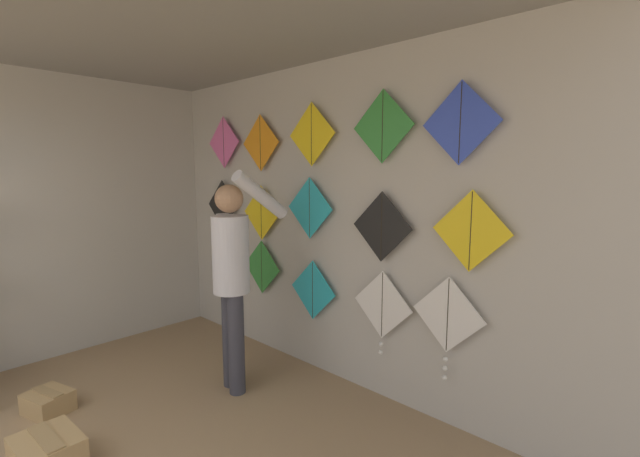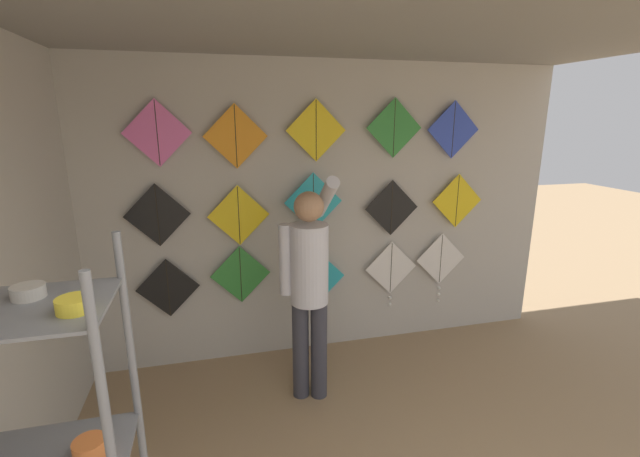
{
  "view_description": "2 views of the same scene",
  "coord_description": "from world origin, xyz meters",
  "px_view_note": "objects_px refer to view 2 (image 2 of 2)",
  "views": [
    {
      "loc": [
        2.67,
        0.65,
        1.87
      ],
      "look_at": [
        0.32,
        3.15,
        1.4
      ],
      "focal_mm": 24.0,
      "sensor_mm": 36.0,
      "label": 1
    },
    {
      "loc": [
        -0.94,
        -0.43,
        2.29
      ],
      "look_at": [
        -0.03,
        3.15,
        1.33
      ],
      "focal_mm": 24.0,
      "sensor_mm": 36.0,
      "label": 2
    }
  ],
  "objects_px": {
    "kite_5": "(157,215)",
    "kite_10": "(157,133)",
    "kite_13": "(394,128)",
    "kite_9": "(457,201)",
    "kite_3": "(391,270)",
    "shopkeeper": "(309,278)",
    "kite_4": "(440,262)",
    "kite_11": "(236,136)",
    "kite_12": "(316,130)",
    "kite_1": "(241,275)",
    "kite_8": "(392,208)",
    "kite_0": "(168,288)",
    "kite_7": "(313,202)",
    "kite_6": "(239,215)",
    "kite_14": "(453,130)",
    "kite_2": "(317,278)"
  },
  "relations": [
    {
      "from": "shopkeeper",
      "to": "kite_13",
      "type": "bearing_deg",
      "value": 51.33
    },
    {
      "from": "kite_5",
      "to": "kite_0",
      "type": "bearing_deg",
      "value": 0.0
    },
    {
      "from": "kite_3",
      "to": "kite_10",
      "type": "height_order",
      "value": "kite_10"
    },
    {
      "from": "kite_5",
      "to": "kite_10",
      "type": "xyz_separation_m",
      "value": [
        0.06,
        0.0,
        0.69
      ]
    },
    {
      "from": "kite_4",
      "to": "kite_10",
      "type": "bearing_deg",
      "value": 179.98
    },
    {
      "from": "kite_1",
      "to": "kite_4",
      "type": "height_order",
      "value": "kite_1"
    },
    {
      "from": "kite_9",
      "to": "kite_12",
      "type": "relative_size",
      "value": 1.0
    },
    {
      "from": "kite_12",
      "to": "kite_13",
      "type": "xyz_separation_m",
      "value": [
        0.75,
        0.0,
        0.02
      ]
    },
    {
      "from": "kite_11",
      "to": "kite_12",
      "type": "xyz_separation_m",
      "value": [
        0.71,
        0.0,
        0.04
      ]
    },
    {
      "from": "kite_13",
      "to": "kite_9",
      "type": "bearing_deg",
      "value": 0.0
    },
    {
      "from": "kite_2",
      "to": "kite_11",
      "type": "xyz_separation_m",
      "value": [
        -0.72,
        0.0,
        1.36
      ]
    },
    {
      "from": "kite_8",
      "to": "kite_10",
      "type": "bearing_deg",
      "value": 180.0
    },
    {
      "from": "kite_8",
      "to": "kite_3",
      "type": "bearing_deg",
      "value": -1.8
    },
    {
      "from": "kite_7",
      "to": "kite_11",
      "type": "distance_m",
      "value": 0.91
    },
    {
      "from": "shopkeeper",
      "to": "kite_12",
      "type": "xyz_separation_m",
      "value": [
        0.23,
        0.71,
        1.13
      ]
    },
    {
      "from": "kite_6",
      "to": "kite_8",
      "type": "relative_size",
      "value": 1.0
    },
    {
      "from": "kite_9",
      "to": "kite_13",
      "type": "distance_m",
      "value": 1.03
    },
    {
      "from": "kite_7",
      "to": "kite_2",
      "type": "bearing_deg",
      "value": 0.0
    },
    {
      "from": "kite_2",
      "to": "kite_4",
      "type": "relative_size",
      "value": 0.73
    },
    {
      "from": "kite_5",
      "to": "kite_10",
      "type": "height_order",
      "value": "kite_10"
    },
    {
      "from": "kite_9",
      "to": "kite_14",
      "type": "distance_m",
      "value": 0.72
    },
    {
      "from": "shopkeeper",
      "to": "kite_10",
      "type": "height_order",
      "value": "kite_10"
    },
    {
      "from": "kite_0",
      "to": "kite_7",
      "type": "height_order",
      "value": "kite_7"
    },
    {
      "from": "kite_1",
      "to": "kite_9",
      "type": "height_order",
      "value": "kite_9"
    },
    {
      "from": "kite_1",
      "to": "kite_13",
      "type": "xyz_separation_m",
      "value": [
        1.48,
        0.0,
        1.32
      ]
    },
    {
      "from": "kite_0",
      "to": "kite_9",
      "type": "xyz_separation_m",
      "value": [
        2.86,
        0.0,
        0.66
      ]
    },
    {
      "from": "kite_0",
      "to": "kite_2",
      "type": "height_order",
      "value": "kite_0"
    },
    {
      "from": "kite_2",
      "to": "kite_3",
      "type": "relative_size",
      "value": 0.8
    },
    {
      "from": "kite_0",
      "to": "kite_2",
      "type": "relative_size",
      "value": 1.0
    },
    {
      "from": "kite_1",
      "to": "kite_14",
      "type": "height_order",
      "value": "kite_14"
    },
    {
      "from": "kite_4",
      "to": "kite_6",
      "type": "distance_m",
      "value": 2.15
    },
    {
      "from": "kite_0",
      "to": "kite_12",
      "type": "distance_m",
      "value": 1.95
    },
    {
      "from": "kite_4",
      "to": "kite_7",
      "type": "distance_m",
      "value": 1.55
    },
    {
      "from": "shopkeeper",
      "to": "kite_0",
      "type": "distance_m",
      "value": 1.37
    },
    {
      "from": "kite_12",
      "to": "kite_4",
      "type": "bearing_deg",
      "value": -0.04
    },
    {
      "from": "kite_4",
      "to": "kite_13",
      "type": "height_order",
      "value": "kite_13"
    },
    {
      "from": "kite_6",
      "to": "kite_11",
      "type": "height_order",
      "value": "kite_11"
    },
    {
      "from": "kite_9",
      "to": "kite_8",
      "type": "bearing_deg",
      "value": 180.0
    },
    {
      "from": "kite_1",
      "to": "kite_9",
      "type": "bearing_deg",
      "value": 0.0
    },
    {
      "from": "kite_8",
      "to": "kite_0",
      "type": "bearing_deg",
      "value": 180.0
    },
    {
      "from": "kite_4",
      "to": "kite_5",
      "type": "relative_size",
      "value": 1.38
    },
    {
      "from": "kite_6",
      "to": "kite_10",
      "type": "distance_m",
      "value": 0.96
    },
    {
      "from": "kite_8",
      "to": "kite_2",
      "type": "bearing_deg",
      "value": 180.0
    },
    {
      "from": "kite_2",
      "to": "kite_5",
      "type": "xyz_separation_m",
      "value": [
        -1.41,
        0.0,
        0.71
      ]
    },
    {
      "from": "kite_14",
      "to": "kite_12",
      "type": "bearing_deg",
      "value": 180.0
    },
    {
      "from": "kite_5",
      "to": "kite_6",
      "type": "bearing_deg",
      "value": 0.0
    },
    {
      "from": "kite_4",
      "to": "kite_11",
      "type": "xyz_separation_m",
      "value": [
        -2.06,
        0.0,
        1.32
      ]
    },
    {
      "from": "kite_9",
      "to": "kite_0",
      "type": "bearing_deg",
      "value": 180.0
    },
    {
      "from": "kite_11",
      "to": "shopkeeper",
      "type": "bearing_deg",
      "value": -55.89
    },
    {
      "from": "kite_7",
      "to": "kite_14",
      "type": "relative_size",
      "value": 1.0
    }
  ]
}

